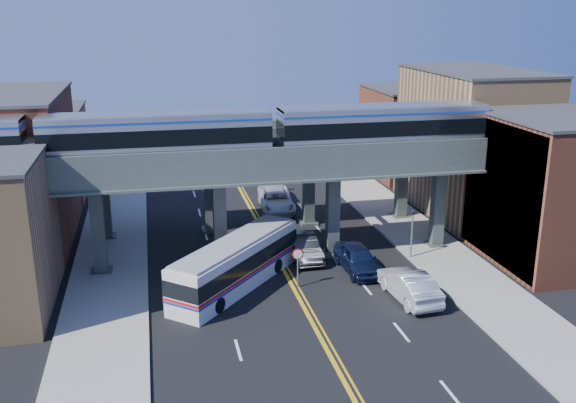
% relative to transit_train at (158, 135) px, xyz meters
% --- Properties ---
extents(ground, '(120.00, 120.00, 0.00)m').
position_rel_transit_train_xyz_m(ground, '(7.82, -8.00, -9.18)').
color(ground, black).
rests_on(ground, ground).
extents(sidewalk_west, '(5.00, 70.00, 0.16)m').
position_rel_transit_train_xyz_m(sidewalk_west, '(-3.68, 2.00, -9.10)').
color(sidewalk_west, gray).
rests_on(sidewalk_west, ground).
extents(sidewalk_east, '(5.00, 70.00, 0.16)m').
position_rel_transit_train_xyz_m(sidewalk_east, '(19.32, 2.00, -9.10)').
color(sidewalk_east, gray).
rests_on(sidewalk_east, ground).
extents(building_west_b, '(8.00, 14.00, 11.00)m').
position_rel_transit_train_xyz_m(building_west_b, '(-10.68, 8.00, -3.68)').
color(building_west_b, brown).
rests_on(building_west_b, ground).
extents(building_west_c, '(8.00, 10.00, 8.00)m').
position_rel_transit_train_xyz_m(building_west_c, '(-10.68, 21.00, -5.18)').
color(building_west_c, '#A27C54').
rests_on(building_west_c, ground).
extents(building_east_a, '(8.00, 10.00, 10.00)m').
position_rel_transit_train_xyz_m(building_east_a, '(26.32, -4.00, -4.18)').
color(building_east_a, brown).
rests_on(building_east_a, ground).
extents(building_east_b, '(8.00, 14.00, 12.00)m').
position_rel_transit_train_xyz_m(building_east_b, '(26.32, 8.00, -3.18)').
color(building_east_b, '#A27C54').
rests_on(building_east_b, ground).
extents(building_east_c, '(8.00, 10.00, 9.00)m').
position_rel_transit_train_xyz_m(building_east_c, '(26.32, 21.00, -4.68)').
color(building_east_c, brown).
rests_on(building_east_c, ground).
extents(mural_panel, '(0.10, 9.50, 9.50)m').
position_rel_transit_train_xyz_m(mural_panel, '(22.37, -4.00, -4.43)').
color(mural_panel, teal).
rests_on(mural_panel, ground).
extents(elevated_viaduct_near, '(52.00, 3.60, 7.40)m').
position_rel_transit_train_xyz_m(elevated_viaduct_near, '(7.82, 0.00, -2.71)').
color(elevated_viaduct_near, '#3B4542').
rests_on(elevated_viaduct_near, ground).
extents(elevated_viaduct_far, '(52.00, 3.60, 7.40)m').
position_rel_transit_train_xyz_m(elevated_viaduct_far, '(7.82, 7.00, -2.71)').
color(elevated_viaduct_far, '#3B4542').
rests_on(elevated_viaduct_far, ground).
extents(transit_train, '(45.08, 2.82, 3.29)m').
position_rel_transit_train_xyz_m(transit_train, '(0.00, 0.00, 0.00)').
color(transit_train, black).
rests_on(transit_train, elevated_viaduct_near).
extents(stop_sign, '(0.76, 0.09, 2.63)m').
position_rel_transit_train_xyz_m(stop_sign, '(8.12, -5.00, -7.42)').
color(stop_sign, slate).
rests_on(stop_sign, ground).
extents(traffic_signal, '(0.15, 0.18, 4.10)m').
position_rel_transit_train_xyz_m(traffic_signal, '(17.02, -2.00, -6.88)').
color(traffic_signal, slate).
rests_on(traffic_signal, ground).
extents(transit_bus, '(9.41, 10.26, 2.94)m').
position_rel_transit_train_xyz_m(transit_bus, '(4.35, -4.01, -7.67)').
color(transit_bus, silver).
rests_on(transit_bus, ground).
extents(car_lane_a, '(2.29, 5.29, 1.78)m').
position_rel_transit_train_xyz_m(car_lane_a, '(12.65, -3.26, -8.29)').
color(car_lane_a, black).
rests_on(car_lane_a, ground).
extents(car_lane_b, '(1.87, 5.16, 1.69)m').
position_rel_transit_train_xyz_m(car_lane_b, '(9.66, -0.21, -8.34)').
color(car_lane_b, '#27272A').
rests_on(car_lane_b, ground).
extents(car_lane_c, '(3.35, 6.36, 1.71)m').
position_rel_transit_train_xyz_m(car_lane_c, '(9.97, 11.15, -8.33)').
color(car_lane_c, silver).
rests_on(car_lane_c, ground).
extents(car_lane_d, '(2.63, 6.13, 1.76)m').
position_rel_transit_train_xyz_m(car_lane_d, '(10.33, 14.25, -8.30)').
color(car_lane_d, '#B6B5BA').
rests_on(car_lane_d, ground).
extents(car_parked_curb, '(2.33, 5.63, 1.81)m').
position_rel_transit_train_xyz_m(car_parked_curb, '(14.32, -8.10, -8.27)').
color(car_parked_curb, '#B7B7BC').
rests_on(car_parked_curb, ground).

